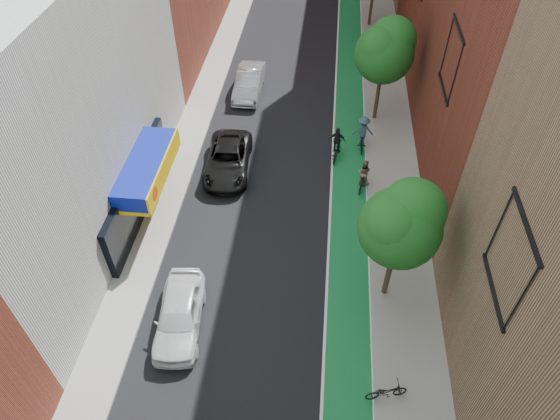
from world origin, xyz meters
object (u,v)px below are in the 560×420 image
(cyclist_lane_near, at_px, (363,177))
(cyclist_lane_mid, at_px, (337,147))
(cyclist_lane_far, at_px, (363,135))
(parked_car_black, at_px, (228,160))
(parked_car_silver, at_px, (249,82))
(parked_car_white, at_px, (179,314))

(cyclist_lane_near, height_order, cyclist_lane_mid, cyclist_lane_mid)
(cyclist_lane_far, bearing_deg, parked_car_black, 18.40)
(parked_car_silver, distance_m, cyclist_lane_mid, 9.08)
(cyclist_lane_mid, height_order, cyclist_lane_far, cyclist_lane_far)
(parked_car_silver, relative_size, cyclist_lane_near, 2.55)
(cyclist_lane_mid, bearing_deg, parked_car_silver, -36.91)
(cyclist_lane_near, distance_m, cyclist_lane_far, 3.64)
(parked_car_black, xyz_separation_m, cyclist_lane_mid, (6.20, 1.82, 0.00))
(parked_car_white, distance_m, parked_car_silver, 18.98)
(parked_car_black, height_order, parked_car_silver, parked_car_silver)
(parked_car_black, xyz_separation_m, cyclist_lane_far, (7.70, 2.80, 0.29))
(parked_car_black, xyz_separation_m, cyclist_lane_near, (7.70, -0.83, 0.08))
(parked_car_white, distance_m, cyclist_lane_near, 12.51)
(parked_car_white, bearing_deg, cyclist_lane_near, 45.28)
(cyclist_lane_far, bearing_deg, cyclist_lane_near, 88.41)
(cyclist_lane_far, bearing_deg, cyclist_lane_mid, 31.68)
(parked_car_white, xyz_separation_m, cyclist_lane_far, (7.91, 13.32, 0.24))
(cyclist_lane_mid, bearing_deg, cyclist_lane_far, -136.69)
(cyclist_lane_near, distance_m, cyclist_lane_mid, 3.05)
(parked_car_silver, bearing_deg, cyclist_lane_near, -49.86)
(parked_car_black, relative_size, parked_car_silver, 1.08)
(parked_car_white, relative_size, parked_car_black, 0.87)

